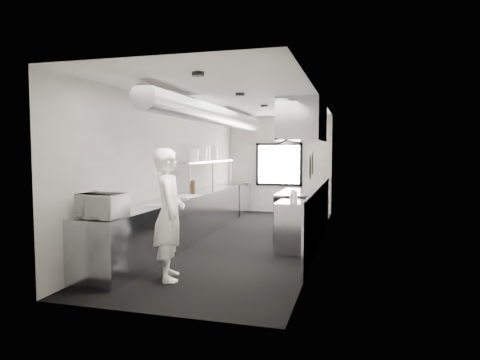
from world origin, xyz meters
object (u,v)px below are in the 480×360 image
Objects in this scene: exhaust_hood at (303,122)px; plate_stack_a at (193,155)px; knife_block at (192,186)px; squeeze_bottle_e at (296,195)px; prep_counter at (181,219)px; range at (300,214)px; plate_stack_c at (205,154)px; squeeze_bottle_d at (292,195)px; deli_tub_a at (122,206)px; deli_tub_b at (121,206)px; squeeze_bottle_c at (293,196)px; pass_shelf at (205,162)px; small_plate at (169,201)px; far_work_table at (233,199)px; plate_stack_d at (213,153)px; cutting_board at (185,196)px; squeeze_bottle_a at (291,199)px; line_cook at (169,214)px; microwave at (102,206)px; plate_stack_b at (202,154)px; bottle_station at (296,227)px; squeeze_bottle_b at (294,197)px.

exhaust_hood is 8.37× the size of plate_stack_a.
squeeze_bottle_e is at bearing -35.71° from knife_block.
range is (2.19, 1.20, 0.02)m from prep_counter.
plate_stack_c reaches higher than squeeze_bottle_d.
knife_block reaches higher than deli_tub_a.
deli_tub_b is 2.97m from squeeze_bottle_c.
pass_shelf is 2.34m from small_plate.
plate_stack_d is at bearing -92.34° from far_work_table.
deli_tub_b is 0.24× the size of cutting_board.
pass_shelf is 15.89× the size of squeeze_bottle_d.
squeeze_bottle_d is (2.38, 1.82, 0.05)m from deli_tub_b.
squeeze_bottle_d reaches higher than deli_tub_b.
squeeze_bottle_a is at bearing -47.52° from knife_block.
range is (2.23, -0.30, -1.07)m from pass_shelf.
line_cook is 2.76m from squeeze_bottle_e.
deli_tub_b is at bearing -154.33° from deli_tub_a.
deli_tub_b is at bearing 111.82° from microwave.
plate_stack_b reaches higher than far_work_table.
small_plate is 1.71m from knife_block.
pass_shelf is 3.09m from bottle_station.
deli_tub_a reaches higher than prep_counter.
plate_stack_d is 3.52m from squeeze_bottle_b.
far_work_table is 4.81m from squeeze_bottle_a.
deli_tub_b is (-0.12, -3.41, -0.59)m from pass_shelf.
deli_tub_a is at bearing -106.45° from knife_block.
range is at bearing 28.74° from prep_counter.
deli_tub_b is 3.60m from plate_stack_c.
plate_stack_d is at bearing 135.05° from bottle_station.
knife_block is 2.53m from squeeze_bottle_e.
prep_counter is 18.67× the size of plate_stack_c.
pass_shelf is at bearing 65.57° from knife_block.
plate_stack_c is at bearing 140.38° from squeeze_bottle_b.
deli_tub_a is 3.59m from plate_stack_c.
cutting_board is 2.79× the size of squeeze_bottle_b.
squeeze_bottle_a is at bearing -64.20° from line_cook.
squeeze_bottle_c reaches higher than squeeze_bottle_a.
pass_shelf is at bearing -76.71° from plate_stack_c.
plate_stack_a is at bearing 98.58° from cutting_board.
deli_tub_a is at bearing -91.18° from plate_stack_c.
microwave is 1.84× the size of plate_stack_b.
knife_block is 2.79m from squeeze_bottle_a.
line_cook is (-1.38, -3.46, 0.45)m from range.
line_cook is 6.08× the size of plate_stack_b.
squeeze_bottle_d reaches higher than squeeze_bottle_e.
plate_stack_b is at bearing -86.75° from pass_shelf.
microwave is 3.68m from knife_block.
prep_counter is 2.31m from bottle_station.
squeeze_bottle_d is at bearing -59.70° from far_work_table.
prep_counter is at bearing 85.24° from deli_tub_b.
cutting_board is (0.12, -1.44, -0.63)m from pass_shelf.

